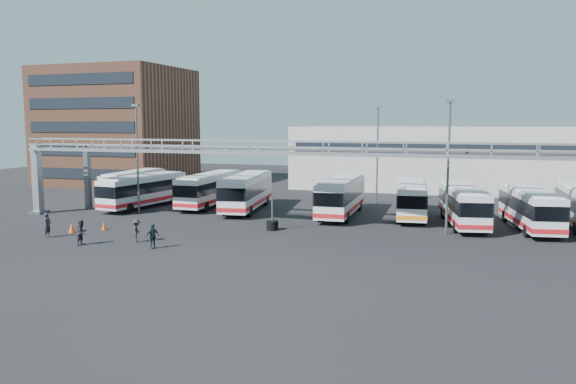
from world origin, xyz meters
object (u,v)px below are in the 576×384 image
(tire_stack, at_px, (272,224))
(pedestrian_b, at_px, (82,232))
(light_pole_left, at_px, (137,153))
(bus_5, at_px, (341,195))
(bus_1, at_px, (144,189))
(light_pole_back, at_px, (377,149))
(pedestrian_d, at_px, (153,236))
(bus_3, at_px, (247,191))
(bus_8, at_px, (530,207))
(bus_6, at_px, (411,198))
(bus_7, at_px, (463,204))
(pedestrian_c, at_px, (137,231))
(cone_left, at_px, (72,228))
(bus_0, at_px, (134,184))
(bus_2, at_px, (210,188))
(light_pole_mid, at_px, (448,160))
(pedestrian_a, at_px, (48,225))
(cone_right, at_px, (104,226))

(tire_stack, bearing_deg, pedestrian_b, -138.09)
(light_pole_left, height_order, bus_5, light_pole_left)
(bus_1, distance_m, tire_stack, 17.99)
(light_pole_back, xyz_separation_m, pedestrian_d, (-10.55, -26.52, -4.88))
(light_pole_left, distance_m, light_pole_back, 24.41)
(light_pole_left, xyz_separation_m, bus_1, (-1.69, 3.43, -3.89))
(light_pole_left, xyz_separation_m, pedestrian_d, (9.45, -12.52, -4.88))
(bus_3, distance_m, bus_8, 25.40)
(bus_5, bearing_deg, bus_8, -8.52)
(bus_5, relative_size, bus_6, 1.05)
(light_pole_left, relative_size, bus_7, 0.92)
(pedestrian_c, height_order, tire_stack, tire_stack)
(pedestrian_c, bearing_deg, cone_left, 55.79)
(bus_5, bearing_deg, bus_0, 169.14)
(bus_1, bearing_deg, bus_2, 32.17)
(light_pole_mid, bearing_deg, pedestrian_a, -158.93)
(bus_0, bearing_deg, cone_left, -74.28)
(bus_7, bearing_deg, bus_6, 137.68)
(bus_0, xyz_separation_m, pedestrian_d, (15.57, -20.75, -0.91))
(bus_6, relative_size, cone_left, 14.26)
(pedestrian_b, relative_size, pedestrian_d, 1.04)
(bus_1, distance_m, bus_2, 6.63)
(pedestrian_c, xyz_separation_m, cone_left, (-6.81, 1.33, -0.44))
(light_pole_mid, height_order, bus_6, light_pole_mid)
(bus_7, distance_m, pedestrian_b, 29.93)
(cone_left, distance_m, tire_stack, 15.62)
(pedestrian_a, relative_size, cone_right, 2.95)
(bus_6, xyz_separation_m, bus_8, (9.67, -2.76, -0.00))
(light_pole_mid, relative_size, bus_7, 0.92)
(bus_6, height_order, pedestrian_b, bus_6)
(bus_3, distance_m, bus_5, 9.49)
(light_pole_back, relative_size, bus_7, 0.92)
(light_pole_back, xyz_separation_m, bus_2, (-15.71, -7.69, -3.85))
(tire_stack, bearing_deg, light_pole_back, 73.56)
(bus_1, bearing_deg, pedestrian_d, -48.61)
(bus_1, xyz_separation_m, cone_right, (3.71, -11.35, -1.52))
(bus_7, bearing_deg, bus_0, 160.61)
(light_pole_mid, distance_m, bus_2, 25.11)
(bus_7, xyz_separation_m, bus_8, (5.12, -0.06, -0.02))
(pedestrian_d, xyz_separation_m, cone_right, (-7.43, 4.60, -0.53))
(bus_1, xyz_separation_m, bus_7, (30.75, 0.01, -0.02))
(bus_8, xyz_separation_m, pedestrian_a, (-34.21, -15.17, -0.87))
(pedestrian_a, relative_size, pedestrian_d, 1.10)
(bus_1, height_order, cone_left, bus_1)
(bus_2, relative_size, tire_stack, 4.15)
(bus_3, bearing_deg, bus_5, -10.57)
(pedestrian_a, bearing_deg, bus_1, -3.33)
(bus_7, height_order, pedestrian_a, bus_7)
(bus_2, distance_m, bus_5, 14.13)
(light_pole_mid, relative_size, cone_right, 16.13)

